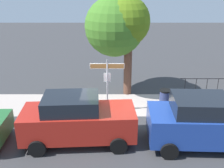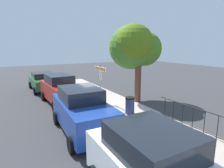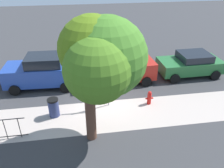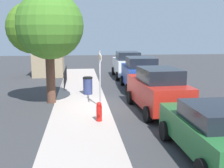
{
  "view_description": "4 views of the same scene",
  "coord_description": "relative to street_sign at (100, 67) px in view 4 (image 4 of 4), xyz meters",
  "views": [
    {
      "loc": [
        0.08,
        -11.01,
        5.94
      ],
      "look_at": [
        0.09,
        1.25,
        1.15
      ],
      "focal_mm": 42.37,
      "sensor_mm": 36.0,
      "label": 1
    },
    {
      "loc": [
        11.1,
        -5.01,
        3.81
      ],
      "look_at": [
        1.09,
        0.62,
        1.49
      ],
      "focal_mm": 29.76,
      "sensor_mm": 36.0,
      "label": 2
    },
    {
      "loc": [
        1.19,
        10.33,
        7.0
      ],
      "look_at": [
        -0.35,
        0.22,
        1.19
      ],
      "focal_mm": 35.82,
      "sensor_mm": 36.0,
      "label": 3
    },
    {
      "loc": [
        -13.19,
        1.31,
        3.48
      ],
      "look_at": [
        0.64,
        -0.25,
        0.93
      ],
      "focal_mm": 45.78,
      "sensor_mm": 36.0,
      "label": 4
    }
  ],
  "objects": [
    {
      "name": "iron_fence",
      "position": [
        5.96,
        1.9,
        -1.32
      ],
      "size": [
        4.15,
        0.04,
        1.07
      ],
      "color": "black",
      "rests_on": "ground_plane"
    },
    {
      "name": "utility_shed",
      "position": [
        10.04,
        3.4,
        -0.59
      ],
      "size": [
        2.8,
        2.69,
        2.52
      ],
      "color": "#998466",
      "rests_on": "ground_plane"
    },
    {
      "name": "shade_tree",
      "position": [
        0.6,
        2.4,
        1.92
      ],
      "size": [
        3.34,
        3.58,
        5.33
      ],
      "color": "brown",
      "rests_on": "ground_plane"
    },
    {
      "name": "sidewalk_strip",
      "position": [
        2.14,
        0.9,
        -1.88
      ],
      "size": [
        24.0,
        2.6,
        0.0
      ],
      "primitive_type": "cube",
      "color": "#B0A198",
      "rests_on": "ground_plane"
    },
    {
      "name": "fire_hydrant",
      "position": [
        -2.2,
        0.2,
        -1.5
      ],
      "size": [
        0.42,
        0.22,
        0.78
      ],
      "color": "red",
      "rests_on": "ground_plane"
    },
    {
      "name": "car_red",
      "position": [
        -1.11,
        -2.45,
        -0.9
      ],
      "size": [
        4.41,
        2.17,
        1.96
      ],
      "rotation": [
        0.0,
        0.0,
        0.06
      ],
      "color": "#B22218",
      "rests_on": "ground_plane"
    },
    {
      "name": "trash_bin",
      "position": [
        2.83,
        0.5,
        -1.39
      ],
      "size": [
        0.55,
        0.55,
        0.98
      ],
      "color": "navy",
      "rests_on": "ground_plane"
    },
    {
      "name": "street_sign",
      "position": [
        0.0,
        0.0,
        0.0
      ],
      "size": [
        1.56,
        0.07,
        2.65
      ],
      "color": "#9EA0A5",
      "rests_on": "ground_plane"
    },
    {
      "name": "car_white",
      "position": [
        8.49,
        -2.7,
        -0.89
      ],
      "size": [
        4.13,
        2.11,
        2.0
      ],
      "rotation": [
        0.0,
        0.0,
        -0.01
      ],
      "color": "white",
      "rests_on": "ground_plane"
    },
    {
      "name": "car_blue",
      "position": [
        3.69,
        -2.69,
        -0.88
      ],
      "size": [
        4.33,
        2.2,
        2.01
      ],
      "rotation": [
        0.0,
        0.0,
        -0.04
      ],
      "color": "#1F3E97",
      "rests_on": "ground_plane"
    },
    {
      "name": "car_green",
      "position": [
        -5.91,
        -2.77,
        -1.08
      ],
      "size": [
        4.15,
        2.21,
        1.55
      ],
      "rotation": [
        0.0,
        0.0,
        0.02
      ],
      "color": "#256430",
      "rests_on": "ground_plane"
    },
    {
      "name": "ground_plane",
      "position": [
        0.14,
        -0.4,
        -1.88
      ],
      "size": [
        60.0,
        60.0,
        0.0
      ],
      "primitive_type": "plane",
      "color": "#38383A"
    }
  ]
}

